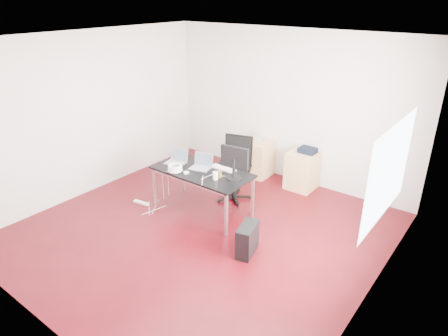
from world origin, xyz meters
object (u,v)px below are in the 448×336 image
Objects in this scene: desk at (202,174)px; filing_cabinet_left at (258,158)px; office_chair at (235,165)px; pc_tower at (247,239)px; filing_cabinet_right at (302,170)px.

desk is 2.29× the size of filing_cabinet_left.
desk is at bearing -115.31° from office_chair.
filing_cabinet_left is (-0.07, 1.77, -0.33)m from desk.
office_chair is at bearing -79.80° from filing_cabinet_left.
desk reaches higher than pc_tower.
pc_tower is (1.31, -2.29, -0.13)m from filing_cabinet_left.
desk is 2.29× the size of filing_cabinet_right.
office_chair reaches higher than filing_cabinet_right.
filing_cabinet_right is at bearing 63.17° from desk.
filing_cabinet_left is at bearing 180.00° from filing_cabinet_right.
desk is 3.56× the size of pc_tower.
pc_tower is at bearing -64.50° from office_chair.
desk is 0.76m from office_chair.
filing_cabinet_left reaches higher than pc_tower.
office_chair reaches higher than pc_tower.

